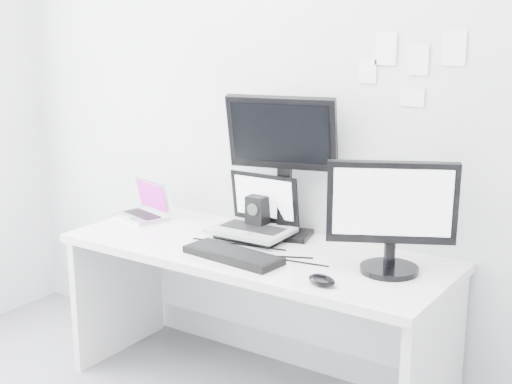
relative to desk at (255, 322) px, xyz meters
The scene contains 14 objects.
back_wall 1.05m from the desk, 90.00° to the left, with size 3.60×3.60×0.00m, color silver.
desk is the anchor object (origin of this frame).
macbook 0.91m from the desk, behind, with size 0.27×0.20×0.20m, color #ABACB0.
speaker 0.51m from the desk, 119.62° to the left, with size 0.09×0.09×0.19m, color black.
dell_laptop 0.54m from the desk, 130.97° to the left, with size 0.37×0.29×0.31m, color #A3A5A9.
rear_monitor 0.75m from the desk, 87.79° to the left, with size 0.51×0.18×0.70m, color black.
samsung_monitor 0.88m from the desk, ahead, with size 0.53×0.24×0.48m, color black.
keyboard 0.42m from the desk, 89.41° to the right, with size 0.46×0.16×0.03m, color black.
mouse 0.66m from the desk, 26.39° to the right, with size 0.12×0.08×0.04m, color black.
wall_note_0 1.38m from the desk, 37.40° to the left, with size 0.10×0.00×0.14m, color white.
wall_note_1 1.40m from the desk, 29.83° to the left, with size 0.09×0.00×0.13m, color white.
wall_note_2 1.51m from the desk, 24.64° to the left, with size 0.10×0.00×0.14m, color white.
wall_note_3 1.25m from the desk, 30.67° to the left, with size 0.11×0.00×0.08m, color white.
wall_note_4 1.26m from the desk, 43.05° to the left, with size 0.08×0.00×0.10m, color white.
Camera 1 is at (1.76, -1.38, 1.78)m, focal length 51.31 mm.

